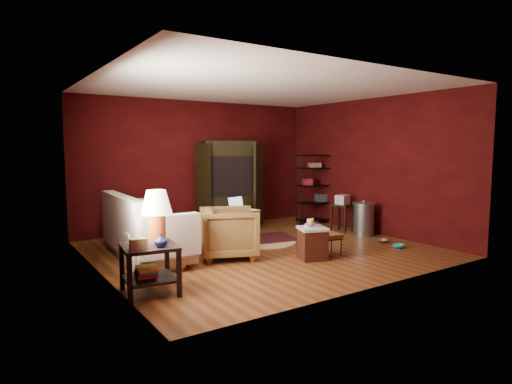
# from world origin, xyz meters

# --- Properties ---
(room) EXTENTS (5.54, 5.04, 2.84)m
(room) POSITION_xyz_m (-0.04, -0.01, 1.40)
(room) COLOR brown
(room) RESTS_ON ground
(sofa) EXTENTS (0.76, 2.01, 0.77)m
(sofa) POSITION_xyz_m (-1.95, 0.57, 0.38)
(sofa) COLOR #B9B1A0
(sofa) RESTS_ON ground
(armchair) EXTENTS (1.09, 1.12, 0.90)m
(armchair) POSITION_xyz_m (-0.76, -0.16, 0.45)
(armchair) COLOR black
(armchair) RESTS_ON ground
(pet_bowl_steel) EXTENTS (0.25, 0.13, 0.25)m
(pet_bowl_steel) POSITION_xyz_m (2.17, -0.81, 0.12)
(pet_bowl_steel) COLOR #B4B7BB
(pet_bowl_steel) RESTS_ON ground
(pet_bowl_turquoise) EXTENTS (0.22, 0.12, 0.21)m
(pet_bowl_turquoise) POSITION_xyz_m (2.10, -1.26, 0.10)
(pet_bowl_turquoise) COLOR #2898BB
(pet_bowl_turquoise) RESTS_ON ground
(vase) EXTENTS (0.16, 0.17, 0.15)m
(vase) POSITION_xyz_m (-2.36, -1.31, 0.68)
(vase) COLOR #0D1642
(vase) RESTS_ON side_table
(mug) EXTENTS (0.12, 0.10, 0.12)m
(mug) POSITION_xyz_m (0.22, -1.03, 0.64)
(mug) COLOR #D4CA67
(mug) RESTS_ON hamper
(side_table) EXTENTS (0.72, 0.72, 1.27)m
(side_table) POSITION_xyz_m (-2.37, -1.08, 0.76)
(side_table) COLOR black
(side_table) RESTS_ON ground
(sofa_cushions) EXTENTS (0.99, 2.30, 0.95)m
(sofa_cushions) POSITION_xyz_m (-1.95, 0.55, 0.46)
(sofa_cushions) COLOR #B9B1A0
(sofa_cushions) RESTS_ON sofa
(hamper) EXTENTS (0.55, 0.55, 0.60)m
(hamper) POSITION_xyz_m (0.30, -0.99, 0.27)
(hamper) COLOR #481C10
(hamper) RESTS_ON ground
(footstool) EXTENTS (0.41, 0.41, 0.36)m
(footstool) POSITION_xyz_m (0.71, -0.94, 0.31)
(footstool) COLOR black
(footstool) RESTS_ON ground
(rug_round) EXTENTS (1.27, 1.27, 0.01)m
(rug_round) POSITION_xyz_m (0.33, 0.48, 0.01)
(rug_round) COLOR beige
(rug_round) RESTS_ON ground
(rug_oriental) EXTENTS (1.47, 1.11, 0.01)m
(rug_oriental) POSITION_xyz_m (0.44, 0.69, 0.02)
(rug_oriental) COLOR #4D1417
(rug_oriental) RESTS_ON ground
(laptop_desk) EXTENTS (0.72, 0.61, 0.81)m
(laptop_desk) POSITION_xyz_m (0.16, 0.99, 0.50)
(laptop_desk) COLOR #BEC85B
(laptop_desk) RESTS_ON ground
(tv_armoire) EXTENTS (1.43, 1.11, 1.93)m
(tv_armoire) POSITION_xyz_m (0.57, 2.13, 1.01)
(tv_armoire) COLOR black
(tv_armoire) RESTS_ON ground
(wire_shelving) EXTENTS (0.85, 0.53, 1.62)m
(wire_shelving) POSITION_xyz_m (2.48, 1.45, 0.89)
(wire_shelving) COLOR black
(wire_shelving) RESTS_ON ground
(small_stand) EXTENTS (0.48, 0.48, 0.78)m
(small_stand) POSITION_xyz_m (2.35, 0.41, 0.58)
(small_stand) COLOR black
(small_stand) RESTS_ON ground
(trash_can) EXTENTS (0.58, 0.58, 0.72)m
(trash_can) POSITION_xyz_m (2.40, -0.15, 0.34)
(trash_can) COLOR gray
(trash_can) RESTS_ON ground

